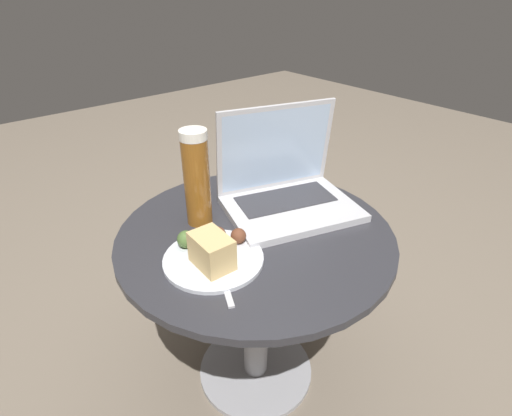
{
  "coord_description": "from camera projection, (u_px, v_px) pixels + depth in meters",
  "views": [
    {
      "loc": [
        -0.5,
        -0.59,
        1.02
      ],
      "look_at": [
        -0.01,
        -0.01,
        0.57
      ],
      "focal_mm": 28.0,
      "sensor_mm": 36.0,
      "label": 1
    }
  ],
  "objects": [
    {
      "name": "fork",
      "position": [
        221.0,
        272.0,
        0.8
      ],
      "size": [
        0.09,
        0.17,
        0.0
      ],
      "color": "silver",
      "rests_on": "table"
    },
    {
      "name": "laptop",
      "position": [
        286.0,
        188.0,
        1.01
      ],
      "size": [
        0.37,
        0.32,
        0.25
      ],
      "color": "silver",
      "rests_on": "table"
    },
    {
      "name": "table",
      "position": [
        256.0,
        273.0,
        1.0
      ],
      "size": [
        0.65,
        0.65,
        0.5
      ],
      "color": "#9E9EA3",
      "rests_on": "ground_plane"
    },
    {
      "name": "ground_plane",
      "position": [
        256.0,
        370.0,
        1.19
      ],
      "size": [
        6.0,
        6.0,
        0.0
      ],
      "primitive_type": "plane",
      "color": "#726656"
    },
    {
      "name": "snack_plate",
      "position": [
        213.0,
        252.0,
        0.83
      ],
      "size": [
        0.21,
        0.21,
        0.08
      ],
      "color": "silver",
      "rests_on": "table"
    },
    {
      "name": "beer_glass",
      "position": [
        197.0,
        178.0,
        0.91
      ],
      "size": [
        0.06,
        0.06,
        0.23
      ],
      "color": "brown",
      "rests_on": "table"
    }
  ]
}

